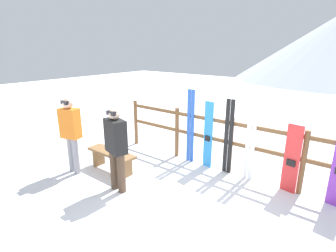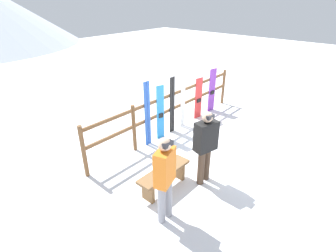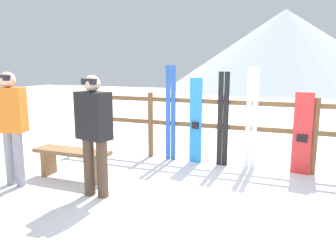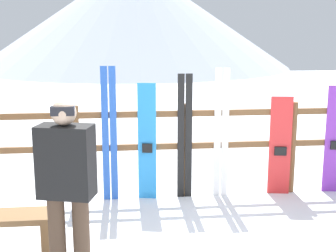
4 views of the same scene
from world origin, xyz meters
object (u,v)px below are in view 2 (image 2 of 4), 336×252
object	(u,v)px
ski_pair_blue	(147,115)
ski_pair_white	(183,100)
bench	(164,175)
person_orange	(165,175)
ski_pair_black	(172,105)
snowboard_red	(198,99)
person_black	(205,144)
snowboard_blue	(160,113)
snowboard_purple	(212,90)

from	to	relation	value
ski_pair_blue	ski_pair_white	world-z (taller)	ski_pair_blue
bench	person_orange	world-z (taller)	person_orange
ski_pair_black	snowboard_red	bearing A→B (deg)	-0.15
person_black	snowboard_red	world-z (taller)	person_black
person_black	snowboard_blue	distance (m)	2.19
person_black	ski_pair_black	world-z (taller)	ski_pair_black
person_orange	person_black	distance (m)	1.37
bench	snowboard_purple	size ratio (longest dim) A/B	0.85
bench	snowboard_red	xyz separation A→B (m)	(3.39, 1.55, 0.33)
snowboard_blue	ski_pair_white	distance (m)	1.00
ski_pair_blue	snowboard_purple	world-z (taller)	ski_pair_blue
ski_pair_blue	snowboard_red	xyz separation A→B (m)	(2.31, -0.00, -0.22)
ski_pair_blue	ski_pair_black	distance (m)	1.00
ski_pair_blue	snowboard_blue	xyz separation A→B (m)	(0.49, -0.00, -0.12)
ski_pair_blue	ski_pair_white	xyz separation A→B (m)	(1.49, 0.00, -0.02)
person_black	ski_pair_white	xyz separation A→B (m)	(1.82, 2.03, -0.08)
person_orange	person_black	xyz separation A→B (m)	(1.36, 0.10, -0.04)
snowboard_red	ski_pair_blue	bearing A→B (deg)	179.91
ski_pair_blue	snowboard_purple	distance (m)	3.11
person_orange	ski_pair_black	xyz separation A→B (m)	(2.69, 2.13, -0.15)
person_orange	snowboard_purple	distance (m)	5.25
person_black	snowboard_purple	size ratio (longest dim) A/B	1.11
person_orange	ski_pair_white	bearing A→B (deg)	33.75
person_orange	ski_pair_white	xyz separation A→B (m)	(3.18, 2.13, -0.11)
person_orange	bench	bearing A→B (deg)	42.88
ski_pair_black	snowboard_red	xyz separation A→B (m)	(1.31, -0.00, -0.16)
ski_pair_white	snowboard_purple	bearing A→B (deg)	-0.12
bench	ski_pair_blue	size ratio (longest dim) A/B	0.71
ski_pair_white	snowboard_red	bearing A→B (deg)	-0.25
ski_pair_black	snowboard_purple	xyz separation A→B (m)	(2.11, -0.00, -0.10)
ski_pair_blue	snowboard_purple	size ratio (longest dim) A/B	1.19
bench	person_orange	bearing A→B (deg)	-137.12
ski_pair_black	snowboard_red	distance (m)	1.32
ski_pair_blue	snowboard_red	bearing A→B (deg)	-0.09
snowboard_purple	person_orange	bearing A→B (deg)	-156.14
ski_pair_blue	bench	bearing A→B (deg)	-124.78
person_orange	person_black	bearing A→B (deg)	4.03
person_black	ski_pair_white	bearing A→B (deg)	48.16
person_orange	snowboard_purple	xyz separation A→B (m)	(4.80, 2.12, -0.25)
snowboard_purple	bench	bearing A→B (deg)	-159.62
bench	snowboard_purple	world-z (taller)	snowboard_purple
snowboard_blue	ski_pair_white	xyz separation A→B (m)	(1.00, 0.00, 0.10)
person_orange	ski_pair_blue	world-z (taller)	ski_pair_blue
person_black	ski_pair_black	size ratio (longest dim) A/B	0.99
ski_pair_blue	person_black	bearing A→B (deg)	-99.21
bench	person_black	world-z (taller)	person_black
snowboard_blue	snowboard_red	xyz separation A→B (m)	(1.82, -0.00, -0.10)
snowboard_blue	ski_pair_white	world-z (taller)	ski_pair_white
bench	ski_pair_blue	world-z (taller)	ski_pair_blue
person_orange	person_black	world-z (taller)	person_orange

